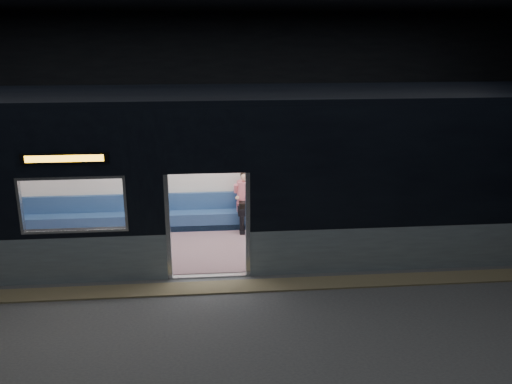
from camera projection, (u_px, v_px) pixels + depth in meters
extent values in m
cube|color=#47494C|center=(210.00, 303.00, 9.36)|extent=(24.00, 14.00, 0.01)
cube|color=black|center=(205.00, 104.00, 15.29)|extent=(24.00, 0.04, 5.00)
cube|color=#8C7F59|center=(210.00, 288.00, 9.87)|extent=(22.80, 0.50, 0.03)
cube|color=#8FA3AB|center=(456.00, 246.00, 10.66)|extent=(8.30, 0.12, 0.90)
cube|color=black|center=(465.00, 167.00, 10.20)|extent=(8.30, 0.12, 2.30)
cube|color=black|center=(206.00, 141.00, 9.61)|extent=(1.40, 0.12, 1.15)
cube|color=#B7BABC|center=(168.00, 227.00, 10.00)|extent=(0.08, 0.14, 2.05)
cube|color=#B7BABC|center=(248.00, 225.00, 10.13)|extent=(0.08, 0.14, 2.05)
cube|color=black|center=(65.00, 158.00, 9.38)|extent=(1.50, 0.04, 0.18)
cube|color=#FFAA18|center=(64.00, 158.00, 9.37)|extent=(1.34, 0.03, 0.12)
cube|color=silver|center=(207.00, 160.00, 12.65)|extent=(18.00, 0.12, 3.20)
cube|color=black|center=(205.00, 95.00, 10.79)|extent=(18.00, 3.00, 0.15)
cube|color=#815D62|center=(209.00, 246.00, 11.73)|extent=(17.76, 2.76, 0.04)
cube|color=silver|center=(206.00, 141.00, 11.06)|extent=(17.76, 2.76, 0.10)
cube|color=navy|center=(208.00, 219.00, 12.73)|extent=(11.00, 0.48, 0.41)
cube|color=navy|center=(208.00, 201.00, 12.80)|extent=(11.00, 0.10, 0.40)
cube|color=#805E66|center=(36.00, 264.00, 10.34)|extent=(4.40, 0.48, 0.41)
cube|color=#805E66|center=(373.00, 251.00, 10.92)|extent=(4.40, 0.48, 0.41)
cylinder|color=silver|center=(158.00, 215.00, 10.24)|extent=(0.04, 0.04, 2.26)
cylinder|color=silver|center=(166.00, 182.00, 12.39)|extent=(0.04, 0.04, 2.26)
cylinder|color=silver|center=(257.00, 212.00, 10.41)|extent=(0.04, 0.04, 2.26)
cylinder|color=silver|center=(248.00, 180.00, 12.56)|extent=(0.04, 0.04, 2.26)
cylinder|color=silver|center=(206.00, 149.00, 12.20)|extent=(11.00, 0.03, 0.03)
cube|color=black|center=(241.00, 210.00, 12.51)|extent=(0.17, 0.47, 0.16)
cube|color=black|center=(250.00, 210.00, 12.52)|extent=(0.17, 0.47, 0.16)
cylinder|color=black|center=(242.00, 224.00, 12.38)|extent=(0.11, 0.11, 0.43)
cylinder|color=black|center=(251.00, 224.00, 12.40)|extent=(0.11, 0.11, 0.43)
cube|color=#E57680|center=(245.00, 206.00, 12.69)|extent=(0.40, 0.22, 0.20)
cylinder|color=#E57680|center=(245.00, 192.00, 12.62)|extent=(0.40, 0.40, 0.52)
sphere|color=tan|center=(245.00, 177.00, 12.50)|extent=(0.21, 0.21, 0.21)
sphere|color=black|center=(245.00, 175.00, 12.52)|extent=(0.22, 0.22, 0.22)
cube|color=black|center=(245.00, 205.00, 12.40)|extent=(0.29, 0.26, 0.13)
cube|color=white|center=(377.00, 161.00, 12.95)|extent=(1.09, 0.03, 0.71)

